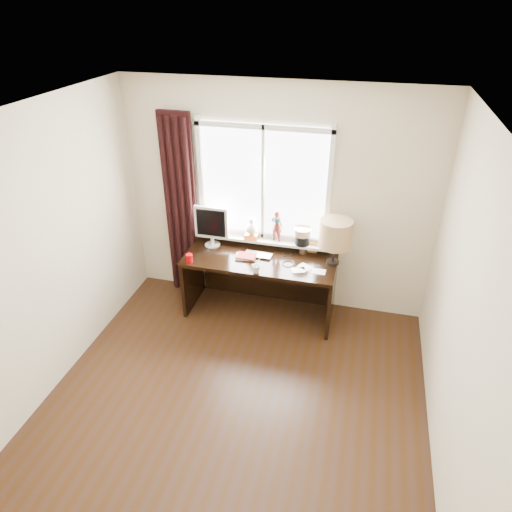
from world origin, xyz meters
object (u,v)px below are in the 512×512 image
(mug, at_px, (256,269))
(red_cup, at_px, (189,258))
(laptop, at_px, (258,255))
(desk, at_px, (262,272))
(table_lamp, at_px, (335,234))
(monitor, at_px, (211,224))

(mug, xyz_separation_m, red_cup, (-0.76, 0.02, 0.00))
(laptop, height_order, desk, laptop)
(mug, height_order, desk, mug)
(mug, distance_m, red_cup, 0.76)
(laptop, bearing_deg, mug, -76.17)
(red_cup, xyz_separation_m, desk, (0.73, 0.38, -0.29))
(red_cup, xyz_separation_m, table_lamp, (1.53, 0.37, 0.31))
(red_cup, distance_m, desk, 0.87)
(mug, relative_size, desk, 0.05)
(laptop, distance_m, monitor, 0.65)
(red_cup, bearing_deg, laptop, 24.81)
(red_cup, bearing_deg, mug, -1.52)
(laptop, bearing_deg, desk, 64.78)
(monitor, bearing_deg, table_lamp, -2.53)
(desk, bearing_deg, red_cup, -152.76)
(table_lamp, bearing_deg, monitor, 177.47)
(red_cup, height_order, desk, red_cup)
(laptop, bearing_deg, monitor, 173.59)
(mug, relative_size, red_cup, 0.92)
(laptop, height_order, monitor, monitor)
(monitor, relative_size, table_lamp, 0.94)
(table_lamp, bearing_deg, desk, 179.49)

